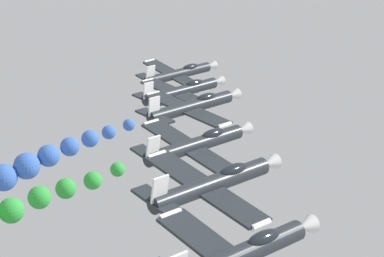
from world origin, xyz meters
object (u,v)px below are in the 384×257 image
Objects in this scene: airplane_right_inner at (192,106)px; airplane_trailing at (239,256)px; airplane_left_outer at (196,144)px; airplane_left_inner at (182,91)px; airplane_lead at (179,73)px; airplane_right_outer at (213,183)px.

airplane_trailing is at bearing -38.24° from airplane_right_inner.
airplane_left_inner is at bearing 141.23° from airplane_left_outer.
airplane_trailing reaches higher than airplane_left_inner.
airplane_lead is at bearing 140.73° from airplane_left_outer.
airplane_left_inner is at bearing 142.08° from airplane_trailing.
airplane_trailing is (43.96, -34.85, 6.47)m from airplane_lead.
airplane_right_inner is at bearing -38.64° from airplane_lead.
airplane_trailing is (17.70, -13.38, 2.36)m from airplane_left_outer.
airplane_right_outer is at bearing -38.92° from airplane_lead.
airplane_right_inner is at bearing -36.96° from airplane_left_inner.
airplane_right_inner reaches higher than airplane_lead.
airplane_left_inner is at bearing 143.04° from airplane_right_inner.
airplane_right_outer is (36.07, -29.13, 6.22)m from airplane_lead.
airplane_trailing is at bearing -38.40° from airplane_lead.
airplane_right_outer is at bearing 144.06° from airplane_trailing.
airplane_lead is 1.00× the size of airplane_right_outer.
airplane_right_outer reaches higher than airplane_left_inner.
airplane_lead is 1.00× the size of airplane_left_inner.
airplane_lead is 1.00× the size of airplane_right_inner.
airplane_lead is at bearing 139.80° from airplane_left_inner.
airplane_right_inner is 1.00× the size of airplane_trailing.
airplane_right_outer is (26.97, -21.44, 4.64)m from airplane_left_inner.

